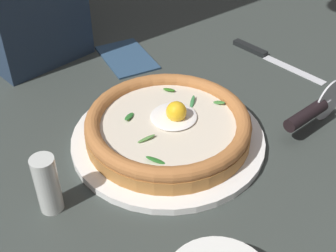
{
  "coord_description": "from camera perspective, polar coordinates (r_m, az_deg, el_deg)",
  "views": [
    {
      "loc": [
        0.44,
        0.26,
        0.47
      ],
      "look_at": [
        -0.04,
        -0.02,
        0.03
      ],
      "focal_mm": 47.99,
      "sensor_mm": 36.0,
      "label": 1
    }
  ],
  "objects": [
    {
      "name": "pizza_plate",
      "position": [
        0.72,
        0.0,
        -1.62
      ],
      "size": [
        0.31,
        0.31,
        0.01
      ],
      "primitive_type": "cylinder",
      "color": "white",
      "rests_on": "ground"
    },
    {
      "name": "ground_plane",
      "position": [
        0.7,
        -0.22,
        -5.08
      ],
      "size": [
        2.4,
        2.4,
        0.03
      ],
      "primitive_type": "cube",
      "color": "#353C38",
      "rests_on": "ground"
    },
    {
      "name": "pizza_cutter",
      "position": [
        0.76,
        17.94,
        1.87
      ],
      "size": [
        0.14,
        0.06,
        0.07
      ],
      "color": "silver",
      "rests_on": "ground"
    },
    {
      "name": "pepper_shaker",
      "position": [
        0.61,
        -15.09,
        -7.18
      ],
      "size": [
        0.03,
        0.03,
        0.09
      ],
      "primitive_type": "cylinder",
      "color": "silver",
      "rests_on": "ground"
    },
    {
      "name": "pizza",
      "position": [
        0.7,
        0.02,
        0.08
      ],
      "size": [
        0.26,
        0.26,
        0.06
      ],
      "color": "#B17336",
      "rests_on": "pizza_plate"
    },
    {
      "name": "table_knife",
      "position": [
        0.97,
        12.05,
        8.86
      ],
      "size": [
        0.08,
        0.22,
        0.01
      ],
      "color": "silver",
      "rests_on": "ground"
    },
    {
      "name": "folded_napkin",
      "position": [
        0.94,
        -5.26,
        8.75
      ],
      "size": [
        0.15,
        0.17,
        0.01
      ],
      "primitive_type": "cube",
      "rotation": [
        0.0,
        0.0,
        1.0
      ],
      "color": "navy",
      "rests_on": "ground"
    }
  ]
}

